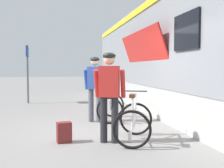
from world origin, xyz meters
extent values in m
plane|color=gray|center=(0.00, 0.00, 0.00)|extent=(80.00, 80.00, 0.00)
cube|color=gray|center=(3.30, 1.97, 2.25)|extent=(3.00, 16.56, 2.70)
cube|color=#B7B7B2|center=(3.30, 1.97, 0.45)|extent=(2.97, 16.56, 0.90)
cube|color=red|center=(1.78, 2.02, 1.80)|extent=(0.59, 3.67, 1.62)
cube|color=yellow|center=(1.78, 1.97, 3.42)|extent=(0.04, 16.23, 0.20)
cube|color=black|center=(1.77, -0.77, 2.25)|extent=(0.04, 1.10, 0.80)
cylinder|color=#232328|center=(-0.07, -1.01, 0.45)|extent=(0.14, 0.14, 0.90)
cylinder|color=#232328|center=(0.13, -1.09, 0.45)|extent=(0.14, 0.14, 0.90)
cube|color=red|center=(0.03, -1.05, 1.20)|extent=(0.44, 0.36, 0.60)
cylinder|color=red|center=(-0.20, -0.92, 1.15)|extent=(0.18, 0.27, 0.56)
cylinder|color=red|center=(0.29, -1.10, 1.15)|extent=(0.18, 0.27, 0.56)
sphere|color=beige|center=(0.03, -1.05, 1.63)|extent=(0.22, 0.22, 0.22)
ellipsoid|color=black|center=(0.03, -1.05, 1.69)|extent=(0.34, 0.35, 0.14)
cylinder|color=#4C515B|center=(-0.07, 1.04, 0.45)|extent=(0.14, 0.14, 0.90)
cylinder|color=#4C515B|center=(0.14, 0.96, 0.45)|extent=(0.14, 0.14, 0.90)
cube|color=#2D4C9E|center=(0.03, 1.00, 1.20)|extent=(0.44, 0.36, 0.60)
cylinder|color=#2D4C9E|center=(-0.19, 1.13, 1.15)|extent=(0.18, 0.27, 0.56)
cylinder|color=#2D4C9E|center=(0.29, 0.94, 1.15)|extent=(0.18, 0.27, 0.56)
sphere|color=beige|center=(0.03, 1.00, 1.63)|extent=(0.22, 0.22, 0.22)
ellipsoid|color=black|center=(0.03, 1.00, 1.69)|extent=(0.34, 0.35, 0.14)
torus|color=black|center=(0.70, -0.60, 0.36)|extent=(0.68, 0.30, 0.71)
torus|color=black|center=(0.34, -1.55, 0.36)|extent=(0.68, 0.30, 0.71)
cylinder|color=white|center=(0.58, -0.93, 0.60)|extent=(0.27, 0.62, 0.63)
cylinder|color=white|center=(0.54, -1.04, 0.91)|extent=(0.34, 0.81, 0.04)
cylinder|color=white|center=(0.43, -1.33, 0.60)|extent=(0.13, 0.27, 0.62)
cylinder|color=white|center=(0.41, -1.38, 0.33)|extent=(0.15, 0.35, 0.08)
cylinder|color=white|center=(0.36, -1.49, 0.63)|extent=(0.07, 0.14, 0.56)
cylinder|color=white|center=(0.70, -0.62, 0.63)|extent=(0.06, 0.09, 0.55)
cylinder|color=black|center=(0.69, -0.64, 0.97)|extent=(0.46, 0.19, 0.02)
cube|color=#4C2D19|center=(0.38, -1.47, 0.96)|extent=(0.18, 0.26, 0.06)
torus|color=black|center=(0.64, 1.61, 0.36)|extent=(0.70, 0.24, 0.71)
torus|color=black|center=(0.37, 0.63, 0.36)|extent=(0.70, 0.24, 0.71)
cylinder|color=silver|center=(0.54, 1.27, 0.60)|extent=(0.21, 0.63, 0.63)
cylinder|color=silver|center=(0.51, 1.15, 0.91)|extent=(0.26, 0.83, 0.04)
cylinder|color=silver|center=(0.43, 0.86, 0.60)|extent=(0.11, 0.28, 0.62)
cylinder|color=silver|center=(0.42, 0.80, 0.33)|extent=(0.12, 0.36, 0.08)
cylinder|color=silver|center=(0.38, 0.69, 0.63)|extent=(0.06, 0.14, 0.56)
cylinder|color=silver|center=(0.63, 1.59, 0.63)|extent=(0.05, 0.09, 0.55)
cylinder|color=black|center=(0.62, 1.56, 0.97)|extent=(0.47, 0.15, 0.02)
cube|color=#4C2D19|center=(0.39, 0.71, 0.96)|extent=(0.16, 0.26, 0.06)
cube|color=maroon|center=(-0.84, -0.86, 0.20)|extent=(0.31, 0.23, 0.40)
cylinder|color=silver|center=(0.44, -1.09, 0.10)|extent=(0.07, 0.07, 0.19)
cylinder|color=#595B60|center=(-2.17, 5.30, 1.20)|extent=(0.08, 0.08, 2.40)
cube|color=#193F99|center=(-2.17, 5.30, 2.15)|extent=(0.04, 0.70, 0.44)
camera|label=1|loc=(-0.94, -6.03, 1.45)|focal=42.13mm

